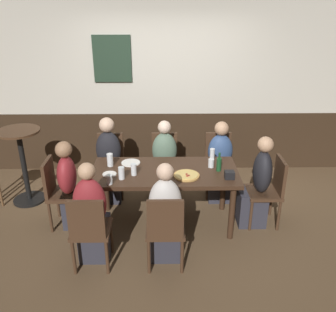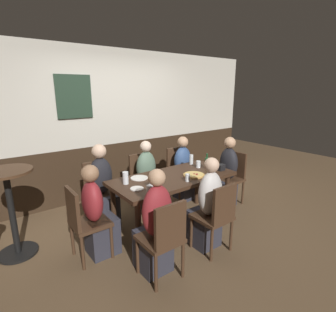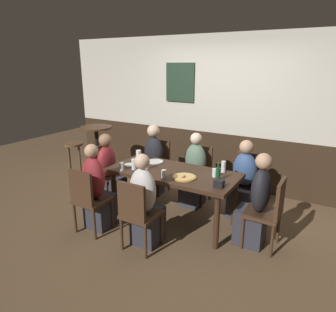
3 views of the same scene
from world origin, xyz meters
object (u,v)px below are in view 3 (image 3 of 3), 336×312
object	(u,v)px
chair_head_west	(102,172)
chair_right_far	(246,180)
tumbler_water	(146,165)
person_mid_far	(194,175)
person_mid_near	(146,207)
person_left_near	(97,194)
person_head_east	(255,207)
tumbler_short	(223,168)
person_head_west	(110,175)
pint_glass_amber	(139,156)
chair_mid_near	(137,212)
bar_stool	(74,151)
pint_glass_stout	(122,167)
beer_bottle_green	(218,173)
plate_white_large	(155,161)
chair_mid_far	(198,171)
chair_head_east	(269,210)
person_right_far	(243,185)
chair_left_far	(158,163)
dining_table	(173,177)
condiment_caddy	(219,184)
person_left_far	(152,165)
chair_left_near	(88,198)
side_bar_table	(98,150)
beer_glass_half	(215,173)
pizza	(184,177)
plate_white_small	(130,165)

from	to	relation	value
chair_head_west	chair_right_far	bearing A→B (deg)	21.70
tumbler_water	chair_head_west	bearing A→B (deg)	173.34
person_mid_far	person_mid_near	bearing A→B (deg)	-90.00
tumbler_water	person_left_near	bearing A→B (deg)	-126.70
person_head_east	tumbler_short	xyz separation A→B (m)	(-0.53, 0.29, 0.32)
person_head_west	pint_glass_amber	distance (m)	0.59
chair_mid_near	person_left_near	bearing A→B (deg)	168.11
person_left_near	bar_stool	world-z (taller)	person_left_near
pint_glass_stout	bar_stool	world-z (taller)	pint_glass_stout
beer_bottle_green	person_mid_near	bearing A→B (deg)	-134.82
person_left_near	plate_white_large	world-z (taller)	person_left_near
chair_mid_far	pint_glass_stout	world-z (taller)	chair_mid_far
person_left_near	chair_head_west	bearing A→B (deg)	128.39
chair_head_east	person_left_near	distance (m)	2.16
person_head_west	pint_glass_stout	xyz separation A→B (m)	(0.51, -0.33, 0.32)
chair_mid_near	person_left_near	size ratio (longest dim) A/B	0.75
tumbler_water	plate_white_large	world-z (taller)	tumbler_water
person_right_far	chair_left_far	bearing A→B (deg)	173.92
dining_table	bar_stool	bearing A→B (deg)	169.48
condiment_caddy	plate_white_large	bearing A→B (deg)	159.77
person_left_far	person_left_near	world-z (taller)	person_left_far
chair_left_near	plate_white_large	distance (m)	1.12
dining_table	chair_left_far	bearing A→B (deg)	133.19
person_mid_far	side_bar_table	size ratio (longest dim) A/B	1.08
person_left_far	chair_right_far	bearing A→B (deg)	5.98
chair_head_east	chair_head_west	distance (m)	2.58
beer_glass_half	bar_stool	bearing A→B (deg)	173.24
chair_left_far	person_left_near	bearing A→B (deg)	-90.00
person_mid_far	bar_stool	bearing A→B (deg)	-174.74
pizza	plate_white_small	xyz separation A→B (m)	(-0.90, 0.05, -0.01)
pizza	condiment_caddy	distance (m)	0.49
person_head_west	tumbler_short	bearing A→B (deg)	9.57
chair_left_near	pint_glass_amber	size ratio (longest dim) A/B	5.52
dining_table	person_head_west	world-z (taller)	person_head_west
person_head_east	pint_glass_stout	bearing A→B (deg)	-169.40
chair_mid_near	person_mid_near	xyz separation A→B (m)	(0.00, 0.16, -0.01)
chair_left_far	person_right_far	bearing A→B (deg)	-6.08
chair_head_west	bar_stool	world-z (taller)	chair_head_west
chair_head_east	pizza	world-z (taller)	chair_head_east
pint_glass_amber	plate_white_large	size ratio (longest dim) A/B	0.68
chair_left_near	beer_glass_half	size ratio (longest dim) A/B	8.38
tumbler_short	plate_white_large	distance (m)	1.03
chair_left_far	bar_stool	size ratio (longest dim) A/B	1.22
chair_left_far	plate_white_large	size ratio (longest dim) A/B	3.75
person_mid_far	person_left_near	bearing A→B (deg)	-120.35
chair_mid_far	pizza	size ratio (longest dim) A/B	2.91
person_mid_far	chair_left_far	bearing A→B (deg)	168.01
chair_mid_near	chair_left_near	xyz separation A→B (m)	(-0.77, 0.00, 0.00)
chair_left_near	person_mid_near	distance (m)	0.79
chair_right_far	person_head_west	bearing A→B (deg)	-156.62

